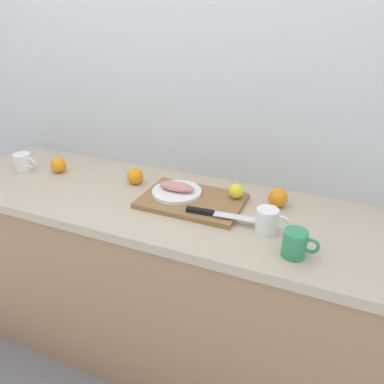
{
  "coord_description": "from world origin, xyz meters",
  "views": [
    {
      "loc": [
        0.67,
        -1.19,
        1.62
      ],
      "look_at": [
        0.15,
        0.03,
        0.95
      ],
      "focal_mm": 34.01,
      "sensor_mm": 36.0,
      "label": 1
    }
  ],
  "objects": [
    {
      "name": "lemon_0",
      "position": [
        0.31,
        0.11,
        0.95
      ],
      "size": [
        0.06,
        0.06,
        0.06
      ],
      "primitive_type": "sphere",
      "color": "yellow",
      "rests_on": "cutting_board"
    },
    {
      "name": "back_wall",
      "position": [
        0.0,
        0.33,
        1.25
      ],
      "size": [
        3.2,
        0.05,
        2.5
      ],
      "primitive_type": "cube",
      "color": "silver",
      "rests_on": "ground_plane"
    },
    {
      "name": "coffee_mug_0",
      "position": [
        -0.75,
        0.01,
        0.94
      ],
      "size": [
        0.12,
        0.08,
        0.09
      ],
      "color": "white",
      "rests_on": "kitchen_counter"
    },
    {
      "name": "coffee_mug_1",
      "position": [
        0.6,
        -0.17,
        0.95
      ],
      "size": [
        0.12,
        0.08,
        0.09
      ],
      "color": "#338C59",
      "rests_on": "kitchen_counter"
    },
    {
      "name": "orange_2",
      "position": [
        0.48,
        0.14,
        0.94
      ],
      "size": [
        0.08,
        0.08,
        0.08
      ],
      "primitive_type": "sphere",
      "color": "orange",
      "rests_on": "kitchen_counter"
    },
    {
      "name": "chef_knife",
      "position": [
        0.28,
        -0.06,
        0.93
      ],
      "size": [
        0.29,
        0.05,
        0.02
      ],
      "rotation": [
        0.0,
        0.0,
        0.08
      ],
      "color": "silver",
      "rests_on": "cutting_board"
    },
    {
      "name": "fish_fillet",
      "position": [
        0.07,
        0.05,
        0.95
      ],
      "size": [
        0.16,
        0.07,
        0.04
      ],
      "primitive_type": "ellipsoid",
      "color": "tan",
      "rests_on": "white_plate"
    },
    {
      "name": "orange_1",
      "position": [
        -0.16,
        0.1,
        0.94
      ],
      "size": [
        0.08,
        0.08,
        0.08
      ],
      "primitive_type": "sphere",
      "color": "orange",
      "rests_on": "kitchen_counter"
    },
    {
      "name": "ground_plane",
      "position": [
        0.0,
        0.0,
        0.0
      ],
      "size": [
        12.0,
        12.0,
        0.0
      ],
      "primitive_type": "plane",
      "color": "slate"
    },
    {
      "name": "white_plate",
      "position": [
        0.07,
        0.05,
        0.93
      ],
      "size": [
        0.21,
        0.21,
        0.01
      ],
      "primitive_type": "cylinder",
      "color": "white",
      "rests_on": "cutting_board"
    },
    {
      "name": "kitchen_counter",
      "position": [
        0.0,
        0.0,
        0.45
      ],
      "size": [
        2.0,
        0.6,
        0.9
      ],
      "color": "#9E7A56",
      "rests_on": "ground_plane"
    },
    {
      "name": "cutting_board",
      "position": [
        0.15,
        0.03,
        0.91
      ],
      "size": [
        0.42,
        0.28,
        0.02
      ],
      "primitive_type": "cube",
      "color": "olive",
      "rests_on": "kitchen_counter"
    },
    {
      "name": "coffee_mug_2",
      "position": [
        0.48,
        -0.07,
        0.95
      ],
      "size": [
        0.12,
        0.08,
        0.09
      ],
      "color": "white",
      "rests_on": "kitchen_counter"
    },
    {
      "name": "orange_0",
      "position": [
        -0.58,
        0.06,
        0.94
      ],
      "size": [
        0.08,
        0.08,
        0.08
      ],
      "primitive_type": "sphere",
      "color": "orange",
      "rests_on": "kitchen_counter"
    }
  ]
}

